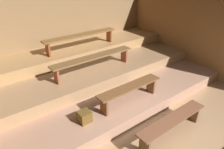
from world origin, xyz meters
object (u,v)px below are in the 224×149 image
object	(u,v)px
bench_floor_center	(172,122)
bench_middle_center	(94,59)
wooden_crate_lower	(85,117)
bench_lower_center	(130,89)
bench_upper_center	(81,37)

from	to	relation	value
bench_floor_center	bench_middle_center	bearing A→B (deg)	96.07
bench_floor_center	wooden_crate_lower	distance (m)	1.71
bench_lower_center	bench_upper_center	distance (m)	2.40
bench_floor_center	bench_upper_center	xyz separation A→B (m)	(-0.02, 3.38, 0.88)
bench_lower_center	bench_middle_center	xyz separation A→B (m)	(-0.08, 1.31, 0.31)
bench_middle_center	wooden_crate_lower	bearing A→B (deg)	-129.82
bench_lower_center	bench_middle_center	bearing A→B (deg)	93.33
bench_middle_center	bench_upper_center	bearing A→B (deg)	76.93
bench_upper_center	wooden_crate_lower	size ratio (longest dim) A/B	9.83
bench_middle_center	bench_lower_center	bearing A→B (deg)	-86.67
bench_middle_center	bench_upper_center	distance (m)	1.07
bench_floor_center	bench_lower_center	size ratio (longest dim) A/B	1.07
bench_middle_center	bench_upper_center	xyz separation A→B (m)	(0.23, 1.01, 0.29)
bench_middle_center	wooden_crate_lower	xyz separation A→B (m)	(-1.07, -1.28, -0.52)
wooden_crate_lower	bench_lower_center	bearing A→B (deg)	-1.64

